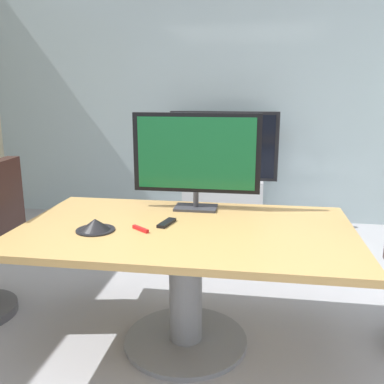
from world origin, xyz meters
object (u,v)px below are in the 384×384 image
Objects in this scene: tv_monitor at (196,156)px; conference_phone at (95,225)px; remote_control at (167,223)px; wall_display_unit at (223,188)px; conference_table at (186,258)px.

tv_monitor reaches higher than conference_phone.
remote_control is at bearing -108.42° from tv_monitor.
wall_display_unit is 2.37m from remote_control.
wall_display_unit is (0.02, 1.97, -0.67)m from tv_monitor.
conference_table is at bearing -90.71° from wall_display_unit.
remote_control is (-0.12, 0.03, 0.20)m from conference_table.
wall_display_unit is 2.59m from conference_phone.
conference_table is 0.56m from conference_phone.
tv_monitor is at bearing 85.07° from remote_control.
tv_monitor is at bearing 47.56° from conference_phone.
tv_monitor is 4.94× the size of remote_control.
conference_phone reaches higher than conference_table.
conference_table is at bearing 16.27° from conference_phone.
remote_control is at bearing -93.61° from wall_display_unit.
tv_monitor is 2.08m from wall_display_unit.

